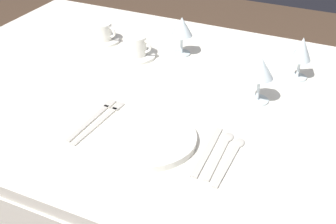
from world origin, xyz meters
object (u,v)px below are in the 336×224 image
object	(u,v)px
coffee_cup_right	(135,45)
wine_glass_centre	(261,70)
dinner_plate	(148,139)
fork_outer	(101,121)
spoon_soup	(222,149)
fork_inner	(94,118)
wine_glass_left	(302,51)
dinner_knife	(207,153)
wine_glass_right	(182,28)
coffee_cup_left	(101,31)
spoon_dessert	(232,155)

from	to	relation	value
coffee_cup_right	wine_glass_centre	size ratio (longest dim) A/B	0.74
dinner_plate	fork_outer	world-z (taller)	dinner_plate
spoon_soup	wine_glass_centre	size ratio (longest dim) A/B	1.46
fork_inner	fork_outer	bearing A→B (deg)	-8.92
fork_outer	wine_glass_centre	bearing A→B (deg)	38.52
fork_inner	coffee_cup_right	xyz separation A→B (m)	(-0.08, 0.39, 0.04)
spoon_soup	wine_glass_left	xyz separation A→B (m)	(0.09, 0.46, 0.09)
dinner_plate	wine_glass_centre	world-z (taller)	wine_glass_centre
dinner_knife	spoon_soup	size ratio (longest dim) A/B	1.04
dinner_knife	wine_glass_right	distance (m)	0.58
coffee_cup_left	fork_inner	bearing A→B (deg)	-60.40
coffee_cup_left	wine_glass_right	xyz separation A→B (m)	(0.31, 0.02, 0.06)
wine_glass_right	coffee_cup_right	bearing A→B (deg)	-147.67
dinner_plate	fork_inner	xyz separation A→B (m)	(-0.19, 0.03, -0.01)
dinner_knife	spoon_soup	distance (m)	0.04
fork_inner	coffee_cup_right	world-z (taller)	coffee_cup_right
dinner_plate	spoon_dessert	size ratio (longest dim) A/B	1.22
coffee_cup_left	spoon_dessert	bearing A→B (deg)	-34.31
fork_outer	coffee_cup_left	bearing A→B (deg)	121.79
fork_outer	wine_glass_centre	xyz separation A→B (m)	(0.36, 0.29, 0.10)
fork_outer	coffee_cup_right	world-z (taller)	coffee_cup_right
spoon_dessert	dinner_knife	bearing A→B (deg)	-164.45
dinner_knife	coffee_cup_left	distance (m)	0.76
spoon_dessert	coffee_cup_left	distance (m)	0.80
fork_outer	fork_inner	xyz separation A→B (m)	(-0.03, 0.00, 0.00)
coffee_cup_right	fork_inner	bearing A→B (deg)	-78.48
fork_outer	wine_glass_centre	size ratio (longest dim) A/B	1.63
dinner_plate	fork_inner	world-z (taller)	dinner_plate
wine_glass_centre	dinner_knife	bearing A→B (deg)	-98.75
spoon_dessert	coffee_cup_right	distance (m)	0.62
spoon_soup	spoon_dessert	distance (m)	0.03
fork_outer	coffee_cup_right	size ratio (longest dim) A/B	2.22
fork_inner	coffee_cup_left	xyz separation A→B (m)	(-0.26, 0.45, 0.04)
dinner_knife	spoon_dessert	distance (m)	0.06
dinner_knife	wine_glass_right	bearing A→B (deg)	120.00
dinner_knife	wine_glass_left	distance (m)	0.51
dinner_plate	spoon_soup	distance (m)	0.19
spoon_dessert	wine_glass_right	world-z (taller)	wine_glass_right
fork_outer	dinner_knife	xyz separation A→B (m)	(0.31, -0.01, 0.00)
fork_outer	fork_inner	distance (m)	0.03
coffee_cup_left	coffee_cup_right	bearing A→B (deg)	-19.10
wine_glass_left	fork_outer	bearing A→B (deg)	-132.53
spoon_soup	spoon_dessert	xyz separation A→B (m)	(0.03, -0.01, 0.00)
coffee_cup_right	wine_glass_left	size ratio (longest dim) A/B	0.73
dinner_knife	spoon_dessert	bearing A→B (deg)	15.55
wine_glass_left	wine_glass_right	bearing A→B (deg)	179.21
wine_glass_right	fork_outer	bearing A→B (deg)	-93.61
fork_outer	wine_glass_left	distance (m)	0.65
fork_inner	spoon_dessert	world-z (taller)	spoon_dessert
dinner_plate	coffee_cup_left	distance (m)	0.66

